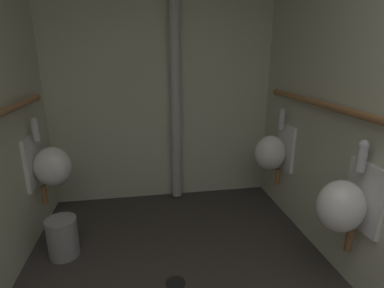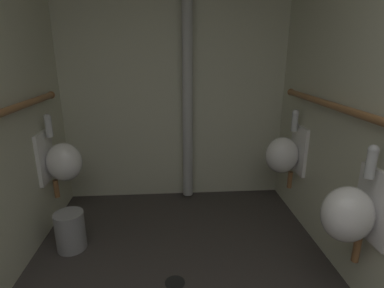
{
  "view_description": "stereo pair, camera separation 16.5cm",
  "coord_description": "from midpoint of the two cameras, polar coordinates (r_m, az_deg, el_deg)",
  "views": [
    {
      "loc": [
        -0.21,
        0.15,
        1.52
      ],
      "look_at": [
        0.08,
        1.87,
        1.0
      ],
      "focal_mm": 27.99,
      "sensor_mm": 36.0,
      "label": 1
    },
    {
      "loc": [
        -0.05,
        0.15,
        1.52
      ],
      "look_at": [
        0.08,
        1.87,
        1.0
      ],
      "focal_mm": 27.99,
      "sensor_mm": 36.0,
      "label": 2
    }
  ],
  "objects": [
    {
      "name": "standpipe_back_wall",
      "position": [
        3.02,
        0.73,
        13.01
      ],
      "size": [
        0.11,
        0.11,
        2.57
      ],
      "primitive_type": "cylinder",
      "color": "#B2B2B2",
      "rests_on": "ground"
    },
    {
      "name": "floor_drain",
      "position": [
        2.28,
        -0.99,
        -24.78
      ],
      "size": [
        0.14,
        0.14,
        0.01
      ],
      "primitive_type": "cylinder",
      "color": "black",
      "rests_on": "ground"
    },
    {
      "name": "urinal_right_mid",
      "position": [
        2.07,
        30.02,
        -11.14
      ],
      "size": [
        0.32,
        0.3,
        0.76
      ],
      "color": "white"
    },
    {
      "name": "urinal_right_far",
      "position": [
        2.92,
        18.71,
        -1.76
      ],
      "size": [
        0.32,
        0.3,
        0.76
      ],
      "color": "white"
    },
    {
      "name": "wall_back",
      "position": [
        3.12,
        -1.85,
        13.13
      ],
      "size": [
        2.41,
        0.06,
        2.62
      ],
      "primitive_type": "cube",
      "color": "beige",
      "rests_on": "ground"
    },
    {
      "name": "waste_bin",
      "position": [
        2.65,
        -20.4,
        -15.19
      ],
      "size": [
        0.23,
        0.23,
        0.32
      ],
      "primitive_type": "cylinder",
      "color": "gray",
      "rests_on": "ground"
    },
    {
      "name": "urinal_left_mid",
      "position": [
        2.8,
        -22.0,
        -2.95
      ],
      "size": [
        0.32,
        0.3,
        0.76
      ],
      "color": "white"
    }
  ]
}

